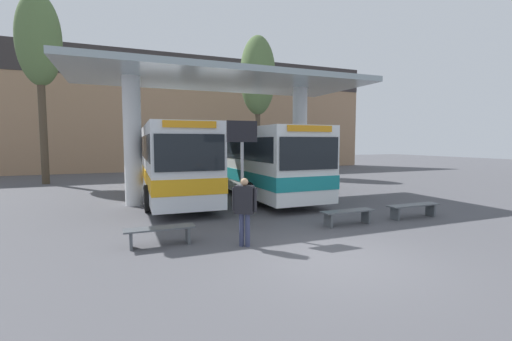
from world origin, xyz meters
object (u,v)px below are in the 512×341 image
(waiting_bench_near_pillar, at_px, (348,214))
(transit_bus_left_bay, at_px, (170,158))
(waiting_bench_mid_platform, at_px, (160,232))
(poplar_tree_behind_right, at_px, (39,42))
(info_sign_platform, at_px, (242,153))
(waiting_bench_far_platform, at_px, (413,208))
(pedestrian_waiting, at_px, (244,205))
(poplar_tree_behind_left, at_px, (258,77))
(transit_bus_center_bay, at_px, (247,158))

(waiting_bench_near_pillar, bearing_deg, transit_bus_left_bay, 118.34)
(waiting_bench_mid_platform, bearing_deg, poplar_tree_behind_right, 108.06)
(info_sign_platform, bearing_deg, waiting_bench_far_platform, -4.70)
(pedestrian_waiting, distance_m, poplar_tree_behind_left, 19.71)
(transit_bus_left_bay, distance_m, waiting_bench_far_platform, 10.67)
(waiting_bench_near_pillar, height_order, info_sign_platform, info_sign_platform)
(transit_bus_left_bay, distance_m, poplar_tree_behind_left, 12.83)
(transit_bus_left_bay, bearing_deg, poplar_tree_behind_right, -48.07)
(pedestrian_waiting, height_order, poplar_tree_behind_left, poplar_tree_behind_left)
(info_sign_platform, bearing_deg, poplar_tree_behind_left, 66.27)
(transit_bus_left_bay, height_order, pedestrian_waiting, transit_bus_left_bay)
(poplar_tree_behind_left, distance_m, poplar_tree_behind_right, 14.40)
(transit_bus_left_bay, relative_size, info_sign_platform, 3.70)
(poplar_tree_behind_right, bearing_deg, pedestrian_waiting, -66.89)
(waiting_bench_near_pillar, distance_m, pedestrian_waiting, 3.88)
(info_sign_platform, xyz_separation_m, poplar_tree_behind_left, (6.91, 15.73, 5.36))
(poplar_tree_behind_right, bearing_deg, transit_bus_center_bay, -37.02)
(waiting_bench_near_pillar, bearing_deg, poplar_tree_behind_left, 77.45)
(waiting_bench_far_platform, relative_size, poplar_tree_behind_right, 0.17)
(transit_bus_center_bay, xyz_separation_m, waiting_bench_mid_platform, (-5.25, -7.80, -1.43))
(waiting_bench_far_platform, xyz_separation_m, info_sign_platform, (-6.01, 0.49, 1.90))
(info_sign_platform, distance_m, poplar_tree_behind_right, 17.94)
(info_sign_platform, bearing_deg, poplar_tree_behind_right, 116.24)
(info_sign_platform, distance_m, poplar_tree_behind_left, 18.00)
(pedestrian_waiting, xyz_separation_m, poplar_tree_behind_right, (-7.02, 16.44, 7.45))
(poplar_tree_behind_left, bearing_deg, waiting_bench_far_platform, -93.19)
(waiting_bench_mid_platform, relative_size, info_sign_platform, 0.54)
(waiting_bench_mid_platform, relative_size, poplar_tree_behind_right, 0.15)
(poplar_tree_behind_left, height_order, poplar_tree_behind_right, poplar_tree_behind_right)
(transit_bus_center_bay, relative_size, waiting_bench_mid_platform, 7.10)
(waiting_bench_far_platform, distance_m, poplar_tree_behind_left, 17.80)
(info_sign_platform, xyz_separation_m, pedestrian_waiting, (-0.42, -1.35, -1.22))
(waiting_bench_mid_platform, bearing_deg, pedestrian_waiting, -23.77)
(waiting_bench_far_platform, distance_m, info_sign_platform, 6.32)
(transit_bus_left_bay, distance_m, waiting_bench_near_pillar, 9.13)
(waiting_bench_near_pillar, bearing_deg, pedestrian_waiting, -167.13)
(waiting_bench_mid_platform, xyz_separation_m, info_sign_platform, (2.36, 0.49, 1.91))
(waiting_bench_far_platform, height_order, pedestrian_waiting, pedestrian_waiting)
(waiting_bench_mid_platform, relative_size, waiting_bench_far_platform, 0.86)
(pedestrian_waiting, height_order, poplar_tree_behind_right, poplar_tree_behind_right)
(transit_bus_left_bay, bearing_deg, waiting_bench_far_platform, 133.14)
(transit_bus_left_bay, relative_size, waiting_bench_far_platform, 5.88)
(waiting_bench_far_platform, bearing_deg, info_sign_platform, 175.30)
(waiting_bench_near_pillar, relative_size, waiting_bench_mid_platform, 1.02)
(info_sign_platform, height_order, poplar_tree_behind_right, poplar_tree_behind_right)
(pedestrian_waiting, distance_m, poplar_tree_behind_right, 19.36)
(transit_bus_center_bay, bearing_deg, poplar_tree_behind_right, -37.60)
(transit_bus_center_bay, xyz_separation_m, poplar_tree_behind_left, (4.02, 8.43, 5.83))
(waiting_bench_far_platform, relative_size, pedestrian_waiting, 1.17)
(transit_bus_left_bay, xyz_separation_m, pedestrian_waiting, (0.55, -8.78, -0.79))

